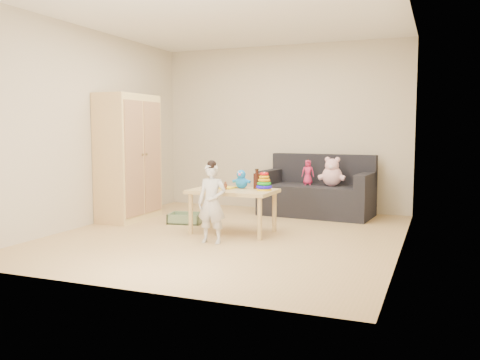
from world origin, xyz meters
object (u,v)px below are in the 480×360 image
at_px(wardrobe, 128,157).
at_px(toddler, 212,204).
at_px(sofa, 316,200).
at_px(play_table, 233,211).

height_order(wardrobe, toddler, wardrobe).
xyz_separation_m(sofa, toddler, (-0.67, -2.26, 0.21)).
bearing_deg(toddler, play_table, 84.33).
bearing_deg(wardrobe, play_table, -11.74).
bearing_deg(toddler, wardrobe, 146.25).
xyz_separation_m(wardrobe, toddler, (1.74, -0.96, -0.44)).
distance_m(sofa, play_table, 1.79).
bearing_deg(toddler, sofa, 68.73).
height_order(wardrobe, sofa, wardrobe).
xyz_separation_m(play_table, toddler, (-0.01, -0.60, 0.17)).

